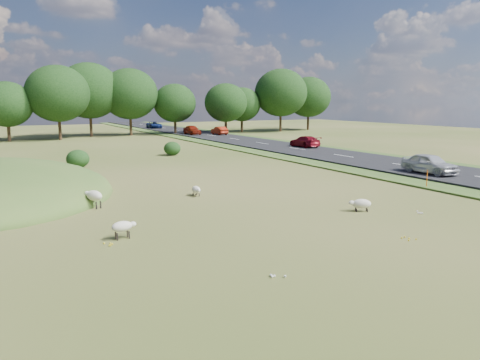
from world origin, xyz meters
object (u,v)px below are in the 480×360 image
Objects in this scene: marker_post at (427,179)px; sheep_3 at (196,190)px; sheep_2 at (361,204)px; sheep_0 at (123,226)px; car_2 at (305,141)px; sheep_1 at (94,196)px; car_4 at (154,125)px; car_0 at (192,130)px; car_1 at (219,131)px; car_3 at (430,163)px.

sheep_3 is at bearing 162.04° from marker_post.
marker_post is 1.04× the size of sheep_2.
car_2 is (28.23, 26.74, 0.37)m from sheep_0.
car_2 is at bearing -80.33° from sheep_1.
car_2 reaches higher than car_4.
sheep_0 is at bearing 27.79° from sheep_2.
car_1 is (3.80, -2.41, -0.11)m from car_0.
sheep_2 is at bearing -102.97° from car_0.
marker_post reaches higher than sheep_1.
sheep_0 is 77.19m from car_4.
car_2 is 1.02× the size of car_3.
sheep_2 reaches higher than sheep_3.
car_2 is 21.66m from car_3.
marker_post is 0.26× the size of car_4.
car_4 reaches higher than sheep_2.
car_3 reaches higher than car_1.
car_0 is (18.34, 46.03, 0.63)m from sheep_3.
car_2 is (3.80, -26.13, -0.10)m from car_0.
sheep_2 is at bearing -9.78° from sheep_0.
car_2 is at bearing 90.00° from car_1.
sheep_0 is 1.03× the size of sheep_3.
car_4 is at bearing 90.00° from car_3.
sheep_3 is at bearing -111.72° from car_0.
sheep_3 is at bearing -105.44° from car_4.
sheep_3 is (6.09, 6.85, -0.16)m from sheep_0.
marker_post is 0.30× the size of car_1.
sheep_3 is 0.23× the size of car_2.
car_3 is at bearing -90.00° from car_0.
sheep_2 is at bearing 40.82° from sheep_3.
car_3 reaches higher than sheep_0.
marker_post is 8.92m from sheep_2.
sheep_3 is at bearing -20.43° from sheep_2.
car_4 reaches higher than sheep_3.
sheep_0 is (-20.43, -2.20, -0.07)m from marker_post.
sheep_1 reaches higher than sheep_2.
marker_post is at bearing 72.36° from car_2.
sheep_0 is at bearing -167.48° from car_3.
sheep_3 is 0.23× the size of car_0.
sheep_0 is 38.89m from car_2.
marker_post is 25.75m from car_2.
sheep_3 is 0.26× the size of car_1.
marker_post is 15.07m from sheep_3.
car_1 is 0.90× the size of car_3.
car_2 reaches higher than sheep_1.
sheep_1 is at bearing 0.61° from sheep_2.
sheep_1 is at bearing -110.05° from car_4.
sheep_1 is 0.30× the size of car_2.
sheep_1 is 0.30× the size of car_0.
marker_post is at bearing -127.82° from sheep_1.
sheep_0 is 0.93× the size of sheep_2.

